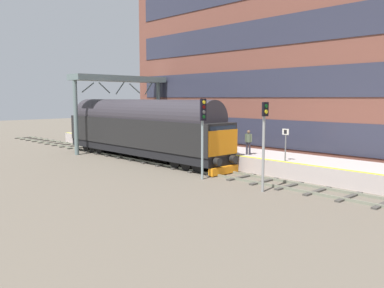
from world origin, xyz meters
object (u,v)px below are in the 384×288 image
object	(u,v)px
signal_post_mid	(264,137)
platform_number_sign	(286,140)
waiting_passenger	(248,140)
signal_post_far	(203,127)
diesel_locomotive	(140,128)

from	to	relation	value
signal_post_mid	platform_number_sign	size ratio (longest dim) A/B	2.36
signal_post_mid	waiting_passenger	bearing A→B (deg)	45.04
signal_post_mid	platform_number_sign	bearing A→B (deg)	18.54
signal_post_mid	platform_number_sign	world-z (taller)	signal_post_mid
signal_post_far	waiting_passenger	size ratio (longest dim) A/B	2.90
signal_post_far	waiting_passenger	world-z (taller)	signal_post_far
diesel_locomotive	signal_post_far	distance (m)	9.09
diesel_locomotive	waiting_passenger	distance (m)	8.98
signal_post_far	platform_number_sign	size ratio (longest dim) A/B	2.44
diesel_locomotive	signal_post_far	world-z (taller)	signal_post_far
diesel_locomotive	signal_post_mid	xyz separation A→B (m)	(-2.01, -13.21, 0.37)
signal_post_far	platform_number_sign	bearing A→B (deg)	-36.71
signal_post_far	diesel_locomotive	bearing A→B (deg)	77.17
diesel_locomotive	platform_number_sign	xyz separation A→B (m)	(2.02, -11.85, -0.18)
platform_number_sign	diesel_locomotive	bearing A→B (deg)	99.69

